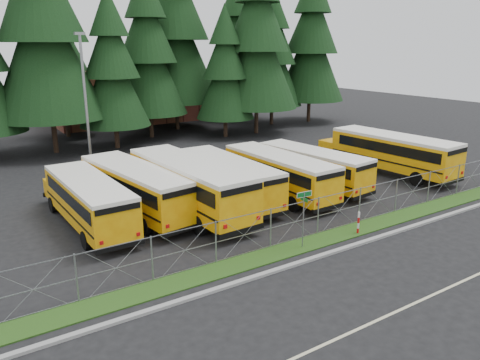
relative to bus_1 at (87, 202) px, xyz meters
name	(u,v)px	position (x,y,z in m)	size (l,w,h in m)	color
ground	(318,224)	(10.43, -6.59, -1.33)	(120.00, 120.00, 0.00)	black
curb	(362,243)	(10.43, -9.69, -1.27)	(50.00, 0.25, 0.12)	gray
grass_verge	(341,234)	(10.43, -8.29, -1.30)	(50.00, 1.40, 0.06)	#1C3F12
road_lane_line	(454,285)	(10.43, -14.59, -1.32)	(50.00, 0.12, 0.01)	beige
chainlink_fence	(332,212)	(10.43, -7.59, -0.33)	(44.00, 0.10, 2.00)	gray
brick_building	(141,96)	(16.43, 33.41, 1.67)	(22.00, 10.00, 6.00)	brown
bus_1	(87,202)	(0.00, 0.00, 0.00)	(2.39, 10.11, 2.65)	orange
bus_2	(134,190)	(2.75, 0.43, 0.09)	(2.55, 10.80, 2.83)	orange
bus_3	(186,186)	(5.37, -0.92, 0.21)	(2.77, 11.73, 3.08)	orange
bus_4	(225,180)	(8.25, -0.50, 0.03)	(2.44, 10.34, 2.71)	orange
bus_5	(276,175)	(11.58, -1.25, 0.04)	(2.45, 10.39, 2.72)	orange
bus_6	(309,168)	(14.62, -0.98, -0.03)	(2.34, 9.89, 2.59)	orange
bus_east	(388,154)	(21.84, -1.64, 0.16)	(2.68, 11.34, 2.97)	orange
street_sign	(304,208)	(7.71, -8.43, 0.71)	(0.84, 0.55, 2.81)	gray
striped_bollard	(358,223)	(11.20, -8.69, -0.73)	(0.11, 0.11, 1.20)	#B20C0C
light_standard	(86,102)	(2.90, 9.33, 4.18)	(0.70, 0.35, 10.14)	gray
conifer_3	(43,30)	(2.61, 19.35, 9.19)	(9.51, 9.51, 21.03)	black
conifer_4	(112,70)	(7.88, 18.29, 5.80)	(6.45, 6.45, 14.25)	black
conifer_5	(148,54)	(12.64, 21.37, 7.06)	(7.59, 7.59, 16.78)	black
conifer_6	(225,72)	(19.28, 17.44, 5.30)	(5.99, 5.99, 13.25)	black
conifer_7	(257,42)	(23.12, 17.29, 8.21)	(8.63, 8.63, 19.08)	black
conifer_8	(273,57)	(28.10, 21.17, 6.53)	(7.10, 7.10, 15.71)	black
conifer_9	(311,46)	(33.25, 20.30, 7.83)	(8.28, 8.28, 18.32)	black
conifer_11	(61,64)	(5.45, 26.57, 6.13)	(6.74, 6.74, 14.91)	black
conifer_12	(174,30)	(17.04, 24.32, 9.51)	(9.80, 9.80, 21.68)	black
conifer_13	(237,48)	(26.98, 27.00, 7.60)	(8.07, 8.07, 17.85)	black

